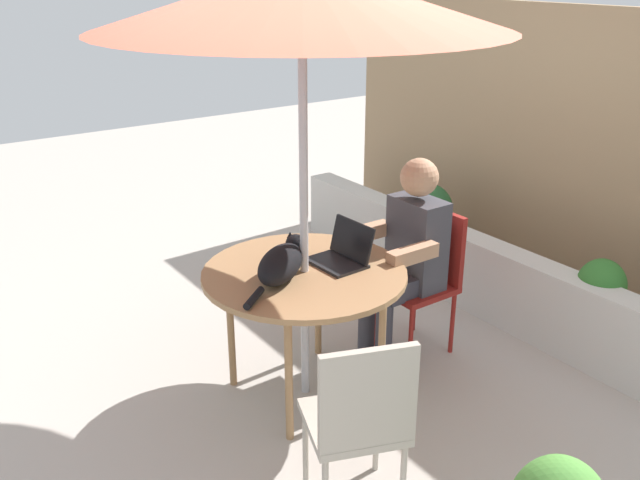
% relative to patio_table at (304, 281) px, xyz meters
% --- Properties ---
extents(ground_plane, '(14.00, 14.00, 0.00)m').
position_rel_patio_table_xyz_m(ground_plane, '(0.00, 0.00, -0.69)').
color(ground_plane, '#ADA399').
extents(fence_back, '(4.51, 0.08, 1.99)m').
position_rel_patio_table_xyz_m(fence_back, '(0.00, 2.25, 0.31)').
color(fence_back, '#937756').
rests_on(fence_back, ground).
extents(planter_wall_low, '(4.06, 0.20, 0.51)m').
position_rel_patio_table_xyz_m(planter_wall_low, '(0.00, 1.54, -0.43)').
color(planter_wall_low, beige).
rests_on(planter_wall_low, ground).
extents(patio_table, '(1.08, 1.08, 0.74)m').
position_rel_patio_table_xyz_m(patio_table, '(0.00, 0.00, 0.00)').
color(patio_table, '#9E754C').
rests_on(patio_table, ground).
extents(chair_occupied, '(0.40, 0.40, 0.88)m').
position_rel_patio_table_xyz_m(chair_occupied, '(0.00, 0.88, -0.17)').
color(chair_occupied, maroon).
rests_on(chair_occupied, ground).
extents(chair_empty, '(0.51, 0.51, 0.88)m').
position_rel_patio_table_xyz_m(chair_empty, '(0.90, -0.34, -0.17)').
color(chair_empty, '#B2A899').
rests_on(chair_empty, ground).
extents(person_seated, '(0.48, 0.48, 1.22)m').
position_rel_patio_table_xyz_m(person_seated, '(0.00, 0.72, 0.00)').
color(person_seated, '#3F3F47').
rests_on(person_seated, ground).
extents(laptop, '(0.31, 0.26, 0.21)m').
position_rel_patio_table_xyz_m(laptop, '(0.03, 0.24, 0.12)').
color(laptop, black).
rests_on(laptop, patio_table).
extents(cat, '(0.41, 0.56, 0.17)m').
position_rel_patio_table_xyz_m(cat, '(0.00, -0.14, 0.14)').
color(cat, black).
rests_on(cat, patio_table).
extents(potted_plant_by_chair, '(0.41, 0.41, 0.70)m').
position_rel_patio_table_xyz_m(potted_plant_by_chair, '(-0.84, 1.67, -0.30)').
color(potted_plant_by_chair, '#9E5138').
rests_on(potted_plant_by_chair, ground).
extents(potted_plant_corner, '(0.29, 0.29, 0.63)m').
position_rel_patio_table_xyz_m(potted_plant_corner, '(0.68, 1.66, -0.35)').
color(potted_plant_corner, '#595654').
rests_on(potted_plant_corner, ground).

